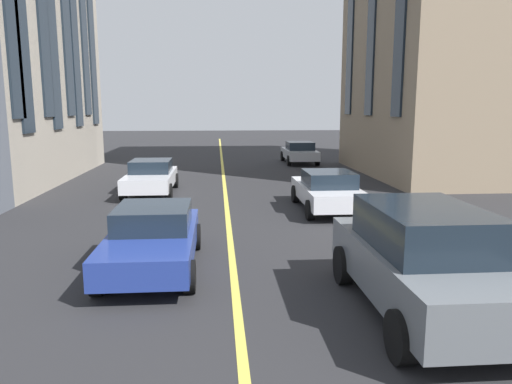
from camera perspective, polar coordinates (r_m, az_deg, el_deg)
The scene contains 6 objects.
lane_centre_line at distance 15.42m, azimuth -3.32°, elevation -3.19°, with size 80.00×0.16×0.01m.
car_silver_trailing at distance 30.92m, azimuth 5.14°, elevation 4.70°, with size 4.40×1.95×1.37m.
car_blue_oncoming at distance 10.85m, azimuth -12.02°, elevation -5.23°, with size 4.40×1.95×1.37m.
car_white_parked_a at distance 20.32m, azimuth -12.26°, elevation 1.79°, with size 4.40×1.95×1.37m.
car_grey_mid at distance 8.72m, azimuth 19.03°, elevation -7.51°, with size 4.70×2.14×1.88m.
car_white_parked_b at distance 16.78m, azimuth 8.40°, elevation 0.22°, with size 4.40×1.95×1.37m.
Camera 1 is at (4.98, 0.32, 3.50)m, focal length 34.00 mm.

